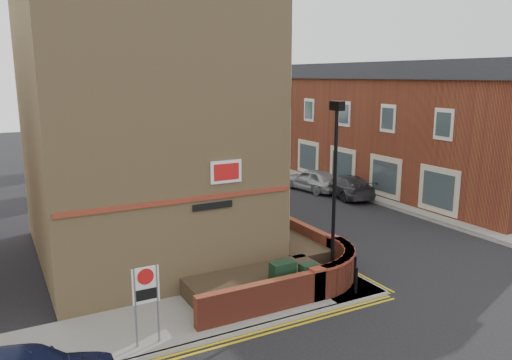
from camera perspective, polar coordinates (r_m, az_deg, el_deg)
The scene contains 27 objects.
ground at distance 15.99m, azimuth 6.47°, elevation -15.03°, with size 120.00×120.00×0.00m, color black.
pavement_corner at distance 15.71m, azimuth -7.79°, elevation -15.35°, with size 13.00×3.00×0.12m, color gray.
pavement_main at distance 30.35m, azimuth -7.71°, elevation -1.87°, with size 2.00×32.00×0.12m, color gray.
pavement_far at distance 33.32m, azimuth 12.20°, elevation -0.80°, with size 4.00×40.00×0.12m, color gray.
kerb_side at distance 14.48m, azimuth -5.59°, elevation -17.82°, with size 13.00×0.15×0.12m, color gray.
kerb_main_near at distance 30.70m, azimuth -5.96°, elevation -1.67°, with size 0.15×32.00×0.12m, color gray.
kerb_main_far at distance 32.08m, azimuth 9.48°, elevation -1.18°, with size 0.15×40.00×0.12m, color gray.
yellow_lines_side at distance 14.30m, azimuth -5.18°, elevation -18.46°, with size 13.00×0.28×0.01m, color gold.
yellow_lines_main at distance 30.80m, azimuth -5.53°, elevation -1.72°, with size 0.28×32.00×0.01m, color gold.
corner_building at distance 20.41m, azimuth -13.04°, elevation 8.79°, with size 8.95×10.40×13.60m.
garden_wall at distance 17.90m, azimuth 1.83°, elevation -11.91°, with size 6.80×6.00×1.20m, color maroon, non-canonical shape.
lamppost at distance 16.64m, azimuth 8.93°, elevation -1.73°, with size 0.25×0.50×6.30m.
utility_cabinet_large at distance 16.53m, azimuth 3.05°, elevation -11.30°, with size 0.80×0.45×1.20m, color black.
utility_cabinet_small at distance 16.72m, azimuth 5.98°, elevation -11.26°, with size 0.55×0.40×1.10m, color black.
bollard_near at distance 17.16m, azimuth 11.35°, elevation -11.17°, with size 0.11×0.11×0.90m, color black.
bollard_far at distance 18.08m, azimuth 11.21°, elevation -9.94°, with size 0.11×0.11×0.90m, color black.
zone_sign at distance 13.76m, azimuth -12.46°, elevation -12.33°, with size 0.72×0.07×2.20m.
far_terrace at distance 36.72m, azimuth 10.22°, elevation 6.73°, with size 5.40×30.40×8.00m.
far_terrace_cream at distance 54.71m, azimuth -3.67°, elevation 8.54°, with size 5.40×12.40×8.00m.
tree_near at distance 27.78m, azimuth -6.54°, elevation 6.61°, with size 3.64×3.65×6.70m.
tree_mid at distance 35.28m, azimuth -11.45°, elevation 8.36°, with size 4.03×4.03×7.42m.
tree_far at distance 43.00m, azimuth -14.59°, elevation 8.43°, with size 3.81×3.81×7.00m.
traffic_light_assembly at distance 38.43m, azimuth -12.02°, elevation 4.99°, with size 0.20×0.16×4.20m.
silver_car_near at distance 27.52m, azimuth -1.70°, elevation -1.86°, with size 1.45×4.14×1.37m, color #9A9BA1.
red_car_main at distance 33.24m, azimuth -4.18°, elevation 0.39°, with size 2.04×4.42×1.23m, color maroon.
grey_car_far at distance 30.63m, azimuth 10.29°, elevation -0.67°, with size 1.86×4.57×1.33m, color #323136.
silver_car_far at distance 31.92m, azimuth 6.43°, elevation 0.05°, with size 1.69×4.20×1.43m, color #9D9FA4.
Camera 1 is at (-8.24, -11.66, 7.22)m, focal length 35.00 mm.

